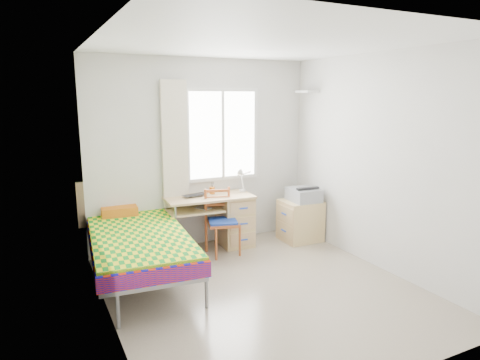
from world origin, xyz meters
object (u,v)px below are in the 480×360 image
at_px(cabinet, 300,220).
at_px(bed, 136,237).
at_px(desk, 230,217).
at_px(chair, 222,217).
at_px(printer, 304,194).

bearing_deg(cabinet, bed, -173.73).
height_order(desk, chair, chair).
distance_m(desk, cabinet, 1.05).
relative_size(chair, cabinet, 1.48).
bearing_deg(printer, desk, 168.50).
distance_m(chair, printer, 1.29).
distance_m(chair, cabinet, 1.26).
bearing_deg(desk, cabinet, -10.80).
bearing_deg(bed, chair, 16.81).
xyz_separation_m(chair, printer, (1.27, -0.06, 0.20)).
bearing_deg(printer, bed, -171.87).
distance_m(desk, chair, 0.33).
xyz_separation_m(chair, cabinet, (1.24, -0.04, -0.20)).
bearing_deg(bed, desk, 23.38).
height_order(desk, cabinet, desk).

